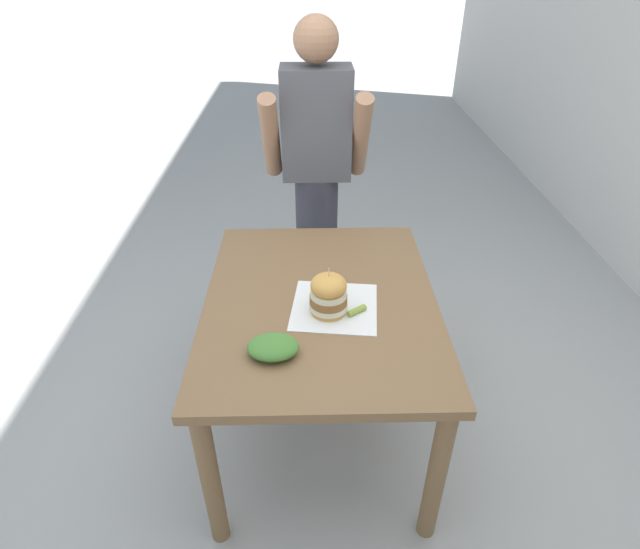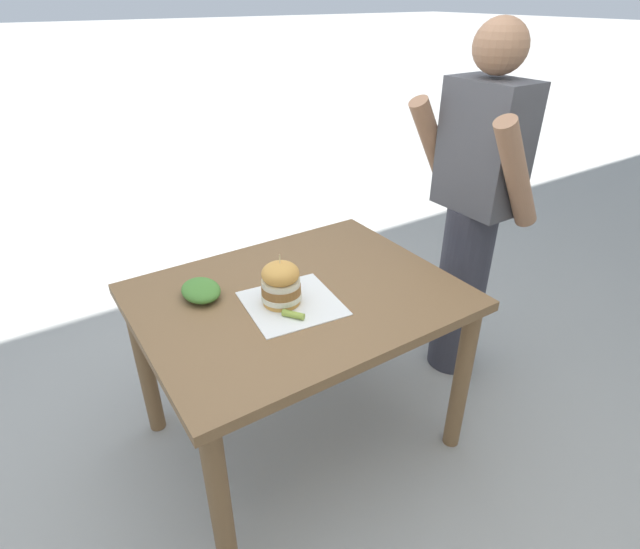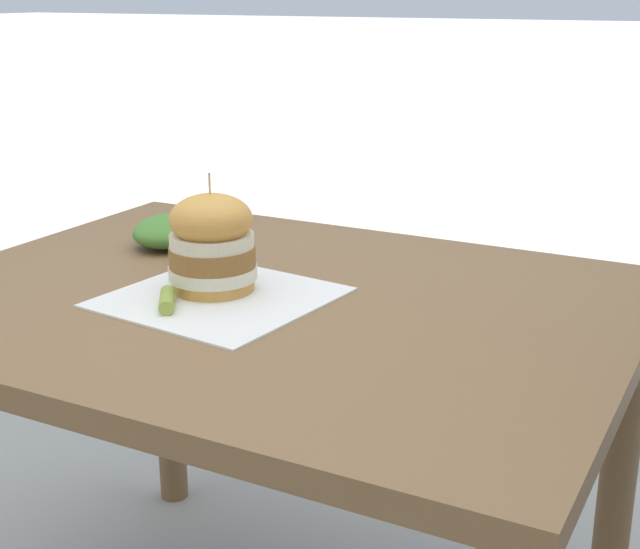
# 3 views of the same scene
# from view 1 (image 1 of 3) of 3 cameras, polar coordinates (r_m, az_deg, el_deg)

# --- Properties ---
(ground_plane) EXTENTS (80.00, 80.00, 0.00)m
(ground_plane) POSITION_cam_1_polar(r_m,az_deg,el_deg) (2.54, 0.05, -16.67)
(ground_plane) COLOR #9E9E99
(patio_table) EXTENTS (0.93, 1.20, 0.76)m
(patio_table) POSITION_cam_1_polar(r_m,az_deg,el_deg) (2.09, 0.06, -5.21)
(patio_table) COLOR brown
(patio_table) RESTS_ON ground
(serving_paper) EXTENTS (0.37, 0.37, 0.00)m
(serving_paper) POSITION_cam_1_polar(r_m,az_deg,el_deg) (1.97, 1.67, -3.70)
(serving_paper) COLOR white
(serving_paper) RESTS_ON patio_table
(sandwich) EXTENTS (0.15, 0.15, 0.20)m
(sandwich) POSITION_cam_1_polar(r_m,az_deg,el_deg) (1.90, 0.98, -2.25)
(sandwich) COLOR gold
(sandwich) RESTS_ON serving_paper
(pickle_spear) EXTENTS (0.08, 0.07, 0.02)m
(pickle_spear) POSITION_cam_1_polar(r_m,az_deg,el_deg) (1.93, 4.23, -4.12)
(pickle_spear) COLOR #8EA83D
(pickle_spear) RESTS_ON serving_paper
(side_salad) EXTENTS (0.18, 0.14, 0.06)m
(side_salad) POSITION_cam_1_polar(r_m,az_deg,el_deg) (1.75, -5.39, -8.24)
(side_salad) COLOR #477F33
(side_salad) RESTS_ON patio_table
(diner_across_table) EXTENTS (0.55, 0.35, 1.69)m
(diner_across_table) POSITION_cam_1_polar(r_m,az_deg,el_deg) (2.78, -0.49, 11.00)
(diner_across_table) COLOR #33333D
(diner_across_table) RESTS_ON ground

